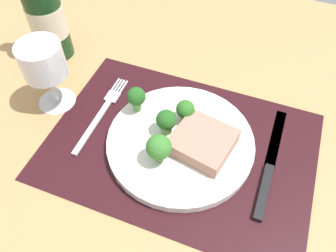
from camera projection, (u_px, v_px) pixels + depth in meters
ground_plane at (180, 151)px, 60.14cm from camera, size 140.00×110.00×3.00cm
placemat at (180, 145)px, 58.85cm from camera, size 45.38×31.86×0.30cm
plate at (180, 142)px, 58.10cm from camera, size 25.14×25.14×1.60cm
steak at (203, 142)px, 55.56cm from camera, size 10.92×10.57×2.63cm
broccoli_center at (166, 121)px, 56.40cm from camera, size 3.46×3.46×4.80cm
broccoli_near_steak at (136, 97)px, 59.14cm from camera, size 3.32×3.32×5.08cm
broccoli_front_edge at (185, 110)px, 58.23cm from camera, size 3.26×3.26×4.29cm
broccoli_back_left at (159, 147)px, 52.30cm from camera, size 4.08×4.08×5.58cm
fork at (102, 113)px, 62.90cm from camera, size 2.40×19.20×0.50cm
knife at (269, 169)px, 55.42cm from camera, size 1.80×23.00×0.80cm
wine_bottle at (45, 13)px, 66.49cm from camera, size 7.31×7.31×28.17cm
wine_glass at (43, 64)px, 57.89cm from camera, size 7.66×7.66×13.39cm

